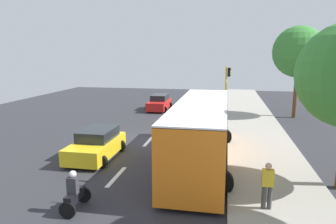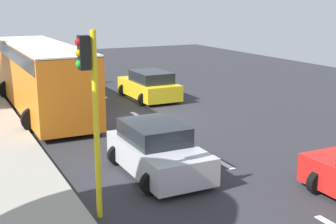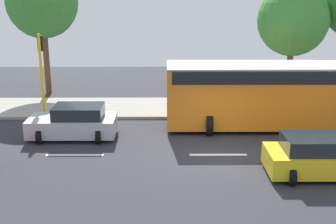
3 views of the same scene
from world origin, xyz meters
name	(u,v)px [view 2 (image 2 of 3)]	position (x,y,z in m)	size (l,w,h in m)	color
ground_plane	(142,119)	(0.00, 0.00, -0.05)	(40.00, 60.00, 0.10)	#2D2D33
lane_stripe_far_north	(71,78)	(0.00, -12.00, 0.01)	(0.20, 2.40, 0.01)	white
lane_stripe_north	(99,94)	(0.00, -6.00, 0.01)	(0.20, 2.40, 0.01)	white
lane_stripe_mid	(142,118)	(0.00, 0.00, 0.01)	(0.20, 2.40, 0.01)	white
lane_stripe_south	(213,158)	(0.00, 6.00, 0.01)	(0.20, 2.40, 0.01)	white
car_silver	(157,151)	(2.25, 6.43, 0.71)	(2.29, 3.98, 1.52)	#B7B7BC
car_yellow_cab	(149,86)	(-1.99, -3.59, 0.71)	(2.37, 4.20, 1.52)	yellow
city_bus	(41,72)	(3.64, -3.37, 1.85)	(3.20, 11.00, 3.16)	orange
motorcycle	(88,74)	(-0.36, -9.22, 0.64)	(0.60, 1.30, 1.53)	black
traffic_light_corner	(91,99)	(4.85, 8.44, 2.93)	(0.49, 0.24, 4.50)	yellow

